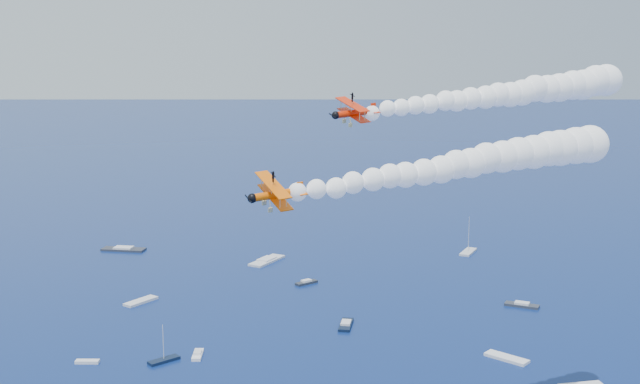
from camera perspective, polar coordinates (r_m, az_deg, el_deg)
name	(u,v)px	position (r m, az deg, el deg)	size (l,w,h in m)	color
biplane_lead	(355,113)	(124.44, 2.48, 5.57)	(7.54, 8.46, 5.09)	red
biplane_trail	(277,194)	(100.96, -3.04, -0.17)	(7.46, 8.37, 5.04)	#FF6305
smoke_trail_lead	(497,95)	(138.22, 12.37, 6.67)	(52.34, 8.53, 9.59)	white
smoke_trail_trail	(456,165)	(112.75, 9.55, 1.86)	(52.35, 8.42, 9.59)	white
spectator_boats	(196,314)	(219.74, -8.70, -8.48)	(223.40, 170.85, 0.70)	silver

